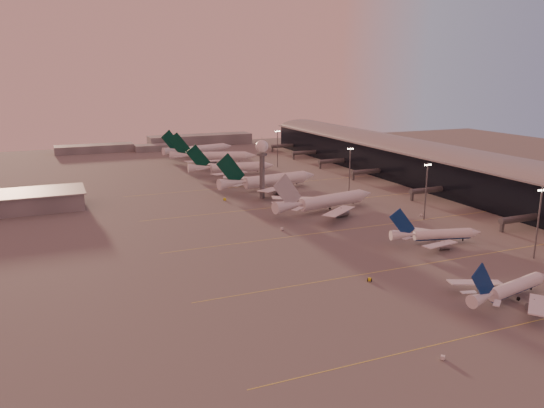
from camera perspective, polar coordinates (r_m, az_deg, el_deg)
name	(u,v)px	position (r m, az deg, el deg)	size (l,w,h in m)	color
ground	(393,284)	(166.61, 12.88, -8.34)	(700.00, 700.00, 0.00)	#605D5E
taxiway_markings	(374,225)	(226.32, 10.90, -2.25)	(180.00, 185.25, 0.02)	#E9E152
terminal	(439,167)	(312.25, 17.50, 3.80)	(57.00, 362.00, 23.04)	black
radar_tower	(262,157)	(265.97, -1.09, 5.04)	(6.40, 6.40, 31.10)	#595C61
mast_a	(538,220)	(200.65, 26.74, -1.55)	(3.60, 0.56, 25.00)	#595C61
mast_b	(426,189)	(236.77, 16.25, 1.59)	(3.60, 0.56, 25.00)	#595C61
mast_c	(350,169)	(278.12, 8.36, 3.79)	(3.60, 0.56, 25.00)	#595C61
mast_d	(278,147)	(356.43, 0.60, 6.16)	(3.60, 0.56, 25.00)	#595C61
distant_horizon	(171,143)	(462.88, -10.84, 6.50)	(165.00, 37.50, 9.00)	slate
narrowbody_near	(510,291)	(164.38, 24.26, -8.50)	(36.29, 28.68, 14.33)	white
narrowbody_mid	(436,236)	(207.06, 17.22, -3.33)	(36.07, 28.45, 14.33)	white
widebody_white	(326,204)	(244.65, 5.82, 0.01)	(56.93, 45.18, 20.25)	white
greentail_a	(269,183)	(288.00, -0.30, 2.30)	(60.82, 48.79, 22.18)	white
greentail_b	(232,169)	(331.34, -4.32, 3.74)	(55.12, 44.30, 20.04)	white
greentail_c	(213,158)	(374.42, -6.33, 4.94)	(58.43, 46.39, 22.09)	white
greentail_d	(199,151)	(409.94, -7.86, 5.66)	(58.51, 46.71, 21.61)	white
gsv_truck_a	(443,355)	(128.80, 17.93, -15.18)	(4.81, 4.55, 1.97)	silver
gsv_tug_mid	(370,280)	(166.92, 10.45, -8.00)	(3.66, 3.40, 0.90)	yellow
gsv_truck_b	(454,230)	(224.96, 18.96, -2.61)	(5.03, 3.09, 1.91)	silver
gsv_truck_c	(283,228)	(215.00, 1.14, -2.54)	(5.75, 4.22, 2.20)	silver
gsv_catering_b	(421,212)	(244.80, 15.77, -0.85)	(4.85, 3.18, 3.66)	silver
gsv_tug_far	(312,201)	(261.68, 4.30, 0.29)	(3.31, 3.81, 0.93)	yellow
gsv_truck_d	(224,198)	(266.03, -5.15, 0.67)	(2.53, 6.14, 2.44)	yellow
gsv_tug_hangar	(290,179)	(314.28, 1.99, 2.65)	(4.20, 3.05, 1.08)	yellow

